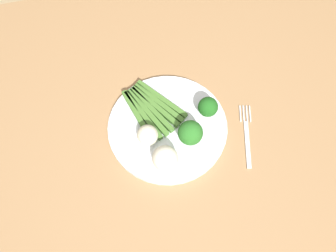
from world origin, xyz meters
The scene contains 9 objects.
ground_plane centered at (0.00, 0.00, -0.01)m, with size 6.00×6.00×0.02m, color tan.
dining_table centered at (0.00, 0.00, 0.66)m, with size 1.12×1.05×0.77m.
plate centered at (-0.07, 0.00, 0.78)m, with size 0.29×0.29×0.01m, color white.
asparagus_bundle centered at (-0.10, 0.05, 0.80)m, with size 0.14×0.17×0.01m.
broccoli_outer_edge centered at (-0.03, -0.05, 0.83)m, with size 0.06×0.06×0.07m.
broccoli_front centered at (0.03, 0.01, 0.82)m, with size 0.05×0.05×0.06m.
cauliflower_edge centered at (-0.12, -0.02, 0.81)m, with size 0.05×0.05×0.05m, color beige.
cauliflower_back_right centered at (-0.10, -0.09, 0.82)m, with size 0.06×0.06×0.06m, color silver.
fork centered at (0.11, -0.07, 0.78)m, with size 0.07×0.16×0.00m.
Camera 1 is at (-0.16, -0.34, 1.49)m, focal length 34.84 mm.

